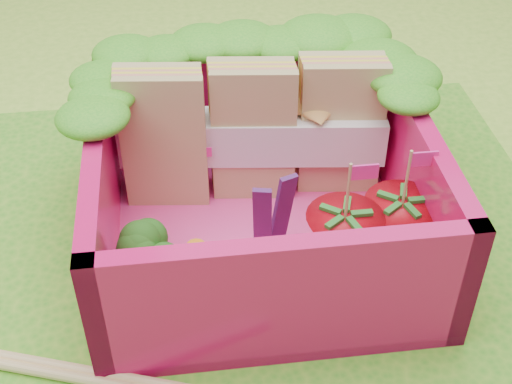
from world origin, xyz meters
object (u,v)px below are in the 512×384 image
object	(u,v)px
strawberry_left	(342,245)
strawberry_right	(398,231)
bento_box	(261,187)
sandwich_stack	(254,132)
broccoli	(142,256)

from	to	relation	value
strawberry_left	strawberry_right	xyz separation A→B (m)	(0.23, 0.05, -0.00)
bento_box	strawberry_left	xyz separation A→B (m)	(0.27, -0.29, -0.08)
strawberry_left	strawberry_right	size ratio (longest dim) A/B	1.01
bento_box	sandwich_stack	world-z (taller)	sandwich_stack
strawberry_right	sandwich_stack	bearing A→B (deg)	134.12
sandwich_stack	broccoli	size ratio (longest dim) A/B	3.27
bento_box	sandwich_stack	xyz separation A→B (m)	(0.01, 0.27, 0.08)
strawberry_left	broccoli	bearing A→B (deg)	179.91
strawberry_left	bento_box	bearing A→B (deg)	133.24
bento_box	strawberry_right	distance (m)	0.56
bento_box	strawberry_left	distance (m)	0.40
broccoli	strawberry_right	xyz separation A→B (m)	(0.97, 0.05, -0.03)
broccoli	strawberry_right	bearing A→B (deg)	2.94
broccoli	strawberry_left	world-z (taller)	strawberry_left
broccoli	strawberry_left	bearing A→B (deg)	-0.09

